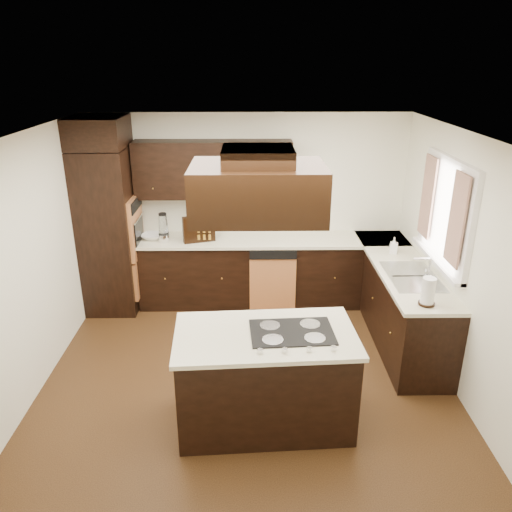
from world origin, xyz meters
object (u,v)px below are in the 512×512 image
island (265,380)px  range_hood (258,191)px  oven_column (109,231)px  spice_rack (199,229)px

island → range_hood: size_ratio=1.45×
island → range_hood: bearing=124.8°
oven_column → spice_rack: size_ratio=5.20×
oven_column → spice_rack: oven_column is taller
island → spice_rack: spice_rack is taller
range_hood → spice_rack: 2.59m
oven_column → spice_rack: (1.15, -0.01, 0.03)m
island → spice_rack: bearing=105.2°
oven_column → island: size_ratio=1.39×
oven_column → range_hood: range_hood is taller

